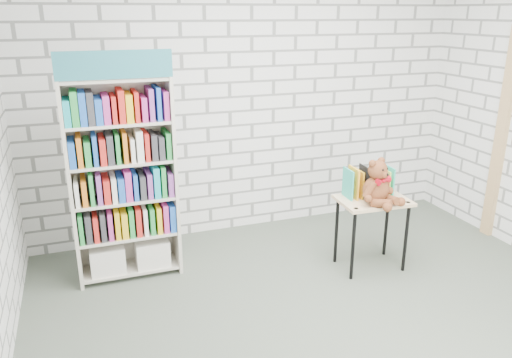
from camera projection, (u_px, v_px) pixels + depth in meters
name	position (u px, v px, depth m)	size (l,w,h in m)	color
ground	(342.00, 328.00, 3.66)	(4.50, 4.50, 0.00)	#4A5346
room_shell	(358.00, 83.00, 3.10)	(4.52, 4.02, 2.81)	silver
bookshelf	(123.00, 179.00, 4.16)	(0.86, 0.34, 1.93)	beige
display_table	(373.00, 209.00, 4.38)	(0.63, 0.45, 0.65)	#DEB485
table_books	(369.00, 182.00, 4.40)	(0.43, 0.21, 0.25)	#29B199
teddy_bear	(378.00, 186.00, 4.20)	(0.36, 0.35, 0.39)	brown
door_trim	(501.00, 136.00, 4.89)	(0.05, 0.12, 2.10)	tan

